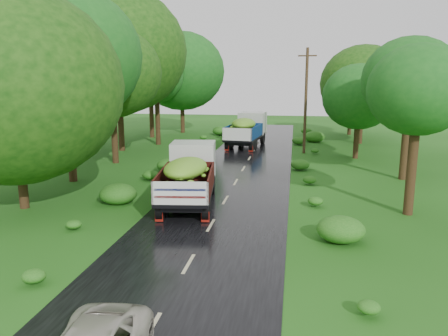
# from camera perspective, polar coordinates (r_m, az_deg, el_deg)

# --- Properties ---
(ground) EXTENTS (120.00, 120.00, 0.00)m
(ground) POSITION_cam_1_polar(r_m,az_deg,el_deg) (15.22, -4.65, -12.42)
(ground) COLOR #19490F
(ground) RESTS_ON ground
(road) EXTENTS (6.50, 80.00, 0.02)m
(road) POSITION_cam_1_polar(r_m,az_deg,el_deg) (19.78, -1.19, -6.56)
(road) COLOR black
(road) RESTS_ON ground
(road_lines) EXTENTS (0.12, 69.60, 0.00)m
(road_lines) POSITION_cam_1_polar(r_m,az_deg,el_deg) (20.71, -0.69, -5.67)
(road_lines) COLOR #BFB78C
(road_lines) RESTS_ON road
(truck_near) EXTENTS (3.19, 6.92, 2.80)m
(truck_near) POSITION_cam_1_polar(r_m,az_deg,el_deg) (21.78, -4.55, -0.58)
(truck_near) COLOR black
(truck_near) RESTS_ON ground
(truck_far) EXTENTS (3.30, 7.28, 2.96)m
(truck_far) POSITION_cam_1_polar(r_m,az_deg,el_deg) (40.15, 3.07, 5.22)
(truck_far) COLOR black
(truck_far) RESTS_ON ground
(utility_pole) EXTENTS (1.50, 0.26, 8.57)m
(utility_pole) POSITION_cam_1_polar(r_m,az_deg,el_deg) (36.66, 10.63, 8.72)
(utility_pole) COLOR #382616
(utility_pole) RESTS_ON ground
(trees_left) EXTENTS (6.64, 34.57, 10.53)m
(trees_left) POSITION_cam_1_polar(r_m,az_deg,el_deg) (36.32, -13.01, 12.60)
(trees_left) COLOR black
(trees_left) RESTS_ON ground
(trees_right) EXTENTS (5.30, 32.51, 7.58)m
(trees_right) POSITION_cam_1_polar(r_m,az_deg,el_deg) (37.39, 18.57, 9.86)
(trees_right) COLOR black
(trees_right) RESTS_ON ground
(shrubs) EXTENTS (11.90, 44.00, 0.70)m
(shrubs) POSITION_cam_1_polar(r_m,az_deg,el_deg) (28.30, 2.09, -0.24)
(shrubs) COLOR #1C5F16
(shrubs) RESTS_ON ground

